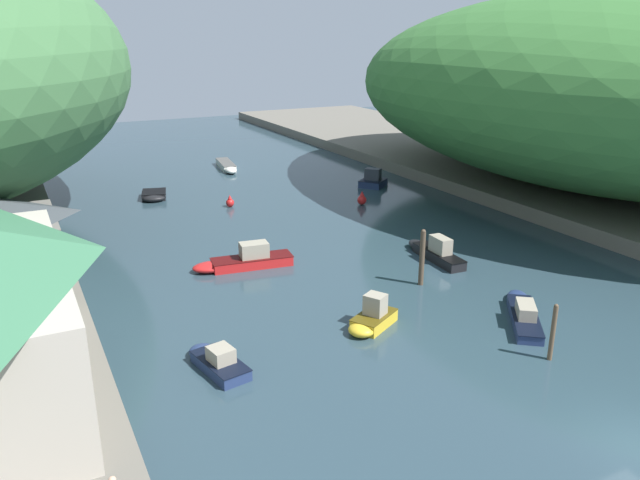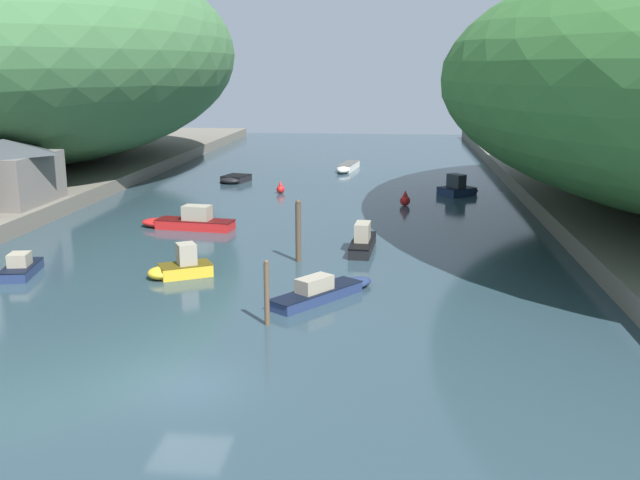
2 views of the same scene
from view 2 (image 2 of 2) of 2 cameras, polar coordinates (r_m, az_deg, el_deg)
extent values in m
plane|color=#283D47|center=(52.79, -1.37, 2.30)|extent=(130.00, 130.00, 0.00)
ellipsoid|color=#3D6B3D|center=(75.71, -22.66, 13.59)|extent=(39.27, 54.98, 21.07)
cube|color=slate|center=(54.06, -23.78, 4.49)|extent=(5.39, 6.82, 3.43)
pyramid|color=#3D4247|center=(53.80, -24.01, 6.84)|extent=(5.82, 7.37, 1.04)
cube|color=red|center=(47.65, -9.95, 1.23)|extent=(5.22, 2.21, 0.60)
ellipsoid|color=red|center=(48.69, -12.69, 1.36)|extent=(2.70, 1.81, 0.60)
cube|color=#450A0A|center=(47.58, -9.97, 1.60)|extent=(5.33, 2.26, 0.03)
cube|color=#9E937F|center=(47.42, -9.82, 2.15)|extent=(1.90, 1.32, 0.98)
cube|color=navy|center=(32.52, -0.26, -4.47)|extent=(3.99, 4.73, 0.48)
ellipsoid|color=navy|center=(34.29, 2.60, -3.53)|extent=(2.45, 2.70, 0.48)
cube|color=black|center=(32.45, -0.26, -4.05)|extent=(4.07, 4.82, 0.03)
cube|color=#9E937F|center=(32.24, -0.45, -3.56)|extent=(1.75, 1.92, 0.68)
cube|color=black|center=(67.19, -6.72, 4.90)|extent=(2.60, 2.97, 0.59)
ellipsoid|color=black|center=(66.07, -7.22, 4.74)|extent=(2.18, 1.72, 0.59)
cube|color=black|center=(67.14, -6.73, 5.16)|extent=(2.65, 3.03, 0.03)
cube|color=navy|center=(60.73, 10.87, 3.85)|extent=(3.33, 3.25, 0.64)
ellipsoid|color=navy|center=(61.61, 11.75, 3.94)|extent=(2.25, 2.37, 0.64)
cube|color=black|center=(60.68, 10.89, 4.16)|extent=(3.40, 3.32, 0.03)
cube|color=#333842|center=(60.54, 10.85, 4.67)|extent=(1.62, 1.72, 1.13)
cube|color=black|center=(41.42, 3.43, -0.44)|extent=(1.42, 4.63, 0.62)
ellipsoid|color=black|center=(43.63, 3.74, 0.28)|extent=(1.23, 2.35, 0.62)
cube|color=black|center=(41.34, 3.44, 0.00)|extent=(1.45, 4.72, 0.03)
cube|color=#9E937F|center=(41.08, 3.43, 0.66)|extent=(0.90, 1.64, 1.07)
cube|color=gold|center=(36.93, -10.71, -2.39)|extent=(2.92, 2.49, 0.61)
ellipsoid|color=gold|center=(36.69, -12.65, -2.59)|extent=(1.77, 1.80, 0.61)
cube|color=#4C3E0E|center=(36.85, -10.73, -1.91)|extent=(2.98, 2.54, 0.03)
cube|color=#9E937F|center=(36.73, -10.65, -1.10)|extent=(1.26, 1.30, 1.09)
cube|color=silver|center=(74.96, 2.31, 5.90)|extent=(2.03, 5.25, 0.67)
ellipsoid|color=silver|center=(72.48, 1.90, 5.64)|extent=(1.61, 2.71, 0.67)
cube|color=#504E4A|center=(74.91, 2.32, 6.17)|extent=(2.07, 5.36, 0.03)
cube|color=navy|center=(39.53, -22.79, -2.26)|extent=(1.94, 3.34, 0.51)
ellipsoid|color=navy|center=(40.97, -22.14, -1.67)|extent=(1.57, 1.78, 0.51)
cube|color=black|center=(39.47, -22.83, -1.88)|extent=(1.97, 3.40, 0.03)
cube|color=#9E937F|center=(39.30, -22.91, -1.46)|extent=(1.15, 1.26, 0.68)
cylinder|color=brown|center=(29.27, -4.28, -4.36)|extent=(0.22, 0.22, 2.64)
sphere|color=brown|center=(28.88, -4.33, -1.78)|extent=(0.20, 0.20, 0.20)
cylinder|color=#4C3D2D|center=(38.73, -1.75, 0.60)|extent=(0.31, 0.31, 3.25)
sphere|color=#4C3D2D|center=(38.38, -1.77, 3.05)|extent=(0.28, 0.28, 0.28)
sphere|color=red|center=(60.51, -3.17, 4.07)|extent=(0.70, 0.70, 0.70)
cone|color=red|center=(60.43, -3.18, 4.56)|extent=(0.35, 0.35, 0.35)
sphere|color=red|center=(55.33, 6.82, 3.15)|extent=(0.80, 0.80, 0.80)
cone|color=red|center=(55.22, 6.84, 3.76)|extent=(0.40, 0.40, 0.40)
camera|label=1|loc=(27.95, -66.29, 14.10)|focal=35.00mm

